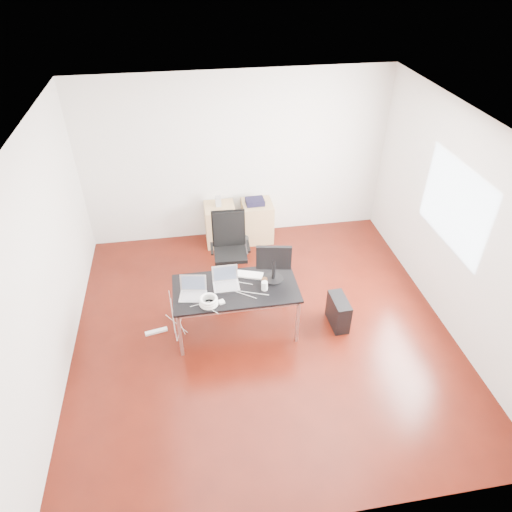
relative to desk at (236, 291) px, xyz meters
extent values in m
plane|color=#3A0D06|center=(0.34, -0.08, -0.68)|extent=(5.00, 5.00, 0.00)
plane|color=silver|center=(0.34, -0.08, 2.12)|extent=(5.00, 5.00, 0.00)
plane|color=silver|center=(0.34, 2.42, 0.72)|extent=(5.00, 0.00, 5.00)
plane|color=silver|center=(0.34, -2.58, 0.72)|extent=(5.00, 0.00, 5.00)
plane|color=silver|center=(-2.16, -0.08, 0.72)|extent=(0.00, 5.00, 5.00)
plane|color=silver|center=(2.84, -0.08, 0.72)|extent=(0.00, 5.00, 5.00)
plane|color=white|center=(2.83, 0.12, 0.92)|extent=(0.00, 1.50, 1.50)
cube|color=black|center=(0.00, 0.00, 0.04)|extent=(1.60, 0.80, 0.03)
cube|color=silver|center=(-0.75, -0.35, -0.33)|extent=(0.04, 0.04, 0.70)
cube|color=silver|center=(-0.75, 0.35, -0.33)|extent=(0.04, 0.04, 0.70)
cube|color=silver|center=(0.75, -0.35, -0.33)|extent=(0.04, 0.04, 0.70)
cube|color=silver|center=(0.75, 0.35, -0.33)|extent=(0.04, 0.04, 0.70)
cylinder|color=black|center=(0.05, 1.06, -0.44)|extent=(0.06, 0.06, 0.47)
cube|color=black|center=(0.05, 1.06, -0.18)|extent=(0.50, 0.48, 0.06)
cube|color=black|center=(0.06, 1.28, 0.13)|extent=(0.46, 0.12, 0.55)
cube|color=#A98454|center=(0.00, 2.15, -0.33)|extent=(0.50, 0.50, 0.70)
cube|color=#A98454|center=(0.64, 2.15, -0.33)|extent=(0.50, 0.50, 0.70)
cube|color=black|center=(1.38, -0.13, -0.46)|extent=(0.21, 0.46, 0.44)
cylinder|color=black|center=(0.32, 1.78, -0.54)|extent=(0.30, 0.30, 0.28)
cube|color=white|center=(-1.09, 0.11, -0.66)|extent=(0.31, 0.12, 0.04)
cube|color=silver|center=(-0.55, -0.09, 0.06)|extent=(0.36, 0.28, 0.01)
cube|color=silver|center=(-0.53, 0.02, 0.18)|extent=(0.33, 0.10, 0.22)
cube|color=#475166|center=(-0.53, 0.01, 0.18)|extent=(0.29, 0.09, 0.18)
cube|color=silver|center=(-0.11, 0.03, 0.06)|extent=(0.33, 0.23, 0.01)
cube|color=silver|center=(-0.11, 0.15, 0.18)|extent=(0.33, 0.05, 0.22)
cube|color=#475166|center=(-0.11, 0.14, 0.18)|extent=(0.29, 0.04, 0.18)
cylinder|color=black|center=(0.51, 0.09, 0.06)|extent=(0.26, 0.26, 0.02)
cylinder|color=black|center=(0.51, 0.09, 0.22)|extent=(0.05, 0.05, 0.30)
cube|color=black|center=(0.51, 0.11, 0.39)|extent=(0.45, 0.13, 0.34)
cube|color=#475166|center=(0.51, 0.13, 0.39)|extent=(0.39, 0.08, 0.29)
cube|color=white|center=(0.17, 0.23, 0.06)|extent=(0.46, 0.28, 0.02)
cylinder|color=white|center=(0.36, -0.09, 0.11)|extent=(0.10, 0.10, 0.12)
cylinder|color=#53331C|center=(0.38, 0.00, 0.10)|extent=(0.10, 0.10, 0.10)
torus|color=white|center=(-0.36, -0.26, 0.07)|extent=(0.24, 0.24, 0.04)
torus|color=white|center=(-0.36, -0.26, 0.11)|extent=(0.23, 0.23, 0.04)
torus|color=white|center=(-0.36, -0.26, 0.14)|extent=(0.22, 0.22, 0.04)
cube|color=white|center=(-0.21, -0.26, 0.07)|extent=(0.09, 0.09, 0.03)
cube|color=#9E9E9E|center=(-0.01, 2.17, 0.11)|extent=(0.09, 0.08, 0.18)
cube|color=black|center=(0.60, 2.14, 0.07)|extent=(0.31, 0.25, 0.09)
camera|label=1|loc=(-0.47, -4.45, 3.82)|focal=32.00mm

